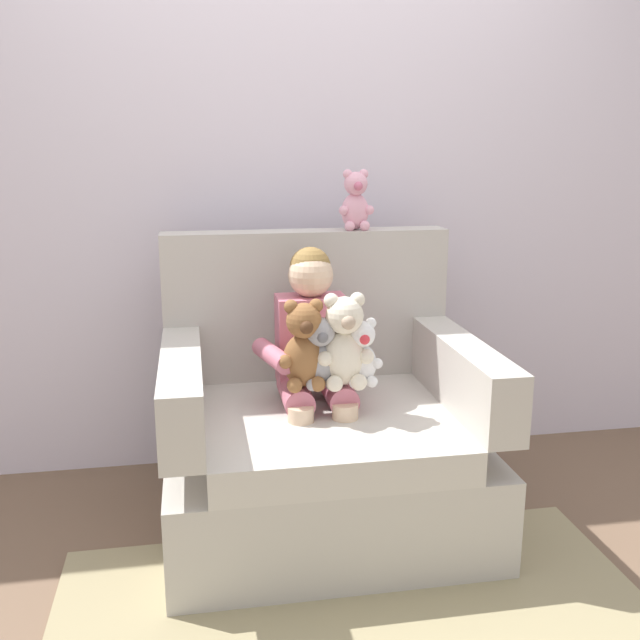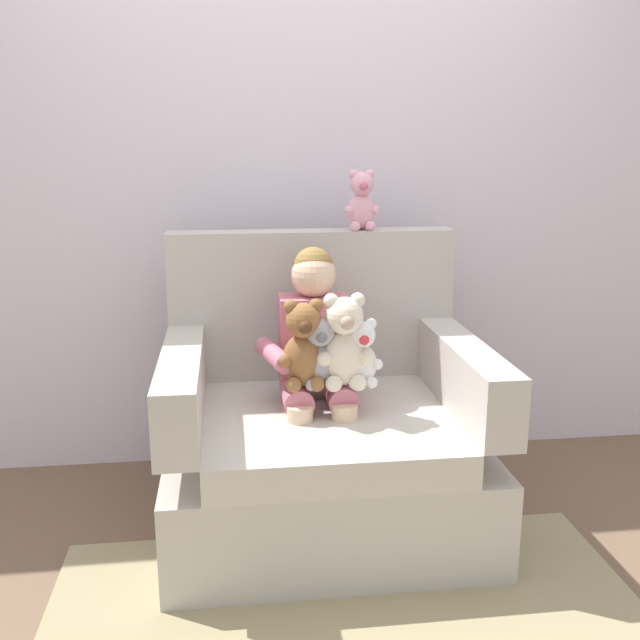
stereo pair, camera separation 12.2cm
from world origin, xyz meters
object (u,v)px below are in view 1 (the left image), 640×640
(plush_brown, at_px, (304,347))
(plush_white, at_px, (361,354))
(plush_pink_on_backrest, at_px, (355,202))
(seated_child, at_px, (314,348))
(armchair, at_px, (322,437))
(plush_grey, at_px, (320,353))
(plush_cream, at_px, (344,343))

(plush_brown, bearing_deg, plush_white, 2.31)
(plush_brown, relative_size, plush_pink_on_backrest, 1.32)
(seated_child, relative_size, plush_white, 3.35)
(armchair, relative_size, plush_grey, 4.37)
(seated_child, distance_m, plush_pink_on_backrest, 0.64)
(plush_brown, height_order, plush_pink_on_backrest, plush_pink_on_backrest)
(plush_pink_on_backrest, bearing_deg, plush_cream, -122.72)
(armchair, height_order, plush_brown, armchair)
(plush_white, relative_size, plush_pink_on_backrest, 1.01)
(armchair, height_order, plush_white, armchair)
(plush_grey, distance_m, plush_brown, 0.06)
(armchair, xyz_separation_m, plush_cream, (0.06, -0.12, 0.40))
(plush_white, distance_m, plush_pink_on_backrest, 0.69)
(plush_grey, xyz_separation_m, plush_pink_on_backrest, (0.23, 0.47, 0.49))
(seated_child, xyz_separation_m, plush_brown, (-0.06, -0.15, 0.05))
(plush_grey, distance_m, plush_pink_on_backrest, 0.72)
(plush_white, bearing_deg, plush_pink_on_backrest, 85.34)
(seated_child, bearing_deg, armchair, -59.38)
(plush_grey, relative_size, plush_pink_on_backrest, 1.09)
(plush_brown, relative_size, plush_cream, 0.94)
(plush_grey, xyz_separation_m, plush_brown, (-0.06, 0.00, 0.03))
(plush_white, bearing_deg, plush_brown, -175.96)
(seated_child, relative_size, plush_grey, 3.10)
(plush_grey, xyz_separation_m, plush_cream, (0.09, -0.01, 0.03))
(plush_brown, xyz_separation_m, plush_pink_on_backrest, (0.29, 0.47, 0.46))
(seated_child, bearing_deg, plush_brown, -116.80)
(plush_brown, bearing_deg, plush_cream, -0.12)
(plush_cream, relative_size, plush_pink_on_backrest, 1.40)
(plush_white, relative_size, plush_cream, 0.72)
(plush_white, distance_m, plush_cream, 0.08)
(seated_child, height_order, plush_brown, seated_child)
(armchair, xyz_separation_m, plush_grey, (-0.03, -0.12, 0.37))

